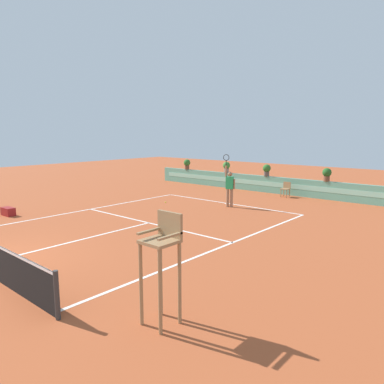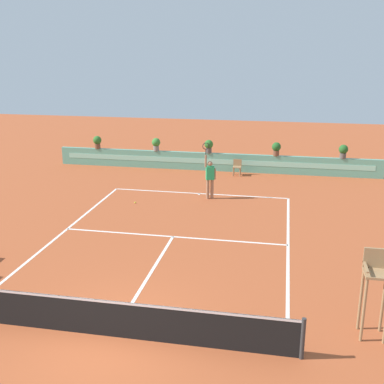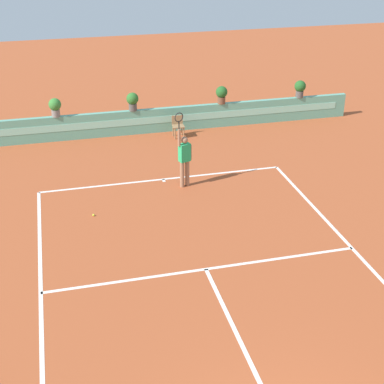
{
  "view_description": "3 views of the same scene",
  "coord_description": "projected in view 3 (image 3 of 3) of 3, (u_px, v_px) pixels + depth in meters",
  "views": [
    {
      "loc": [
        10.7,
        -3.28,
        3.59
      ],
      "look_at": [
        0.24,
        8.81,
        1.0
      ],
      "focal_mm": 34.01,
      "sensor_mm": 36.0,
      "label": 1
    },
    {
      "loc": [
        3.77,
        -9.38,
        6.57
      ],
      "look_at": [
        0.24,
        8.81,
        1.0
      ],
      "focal_mm": 44.89,
      "sensor_mm": 36.0,
      "label": 2
    },
    {
      "loc": [
        -3.26,
        -5.14,
        8.29
      ],
      "look_at": [
        0.24,
        8.81,
        1.0
      ],
      "focal_mm": 52.93,
      "sensor_mm": 36.0,
      "label": 3
    }
  ],
  "objects": [
    {
      "name": "tennis_ball_near_baseline",
      "position": [
        93.0,
        215.0,
        16.9
      ],
      "size": [
        0.07,
        0.07,
        0.07
      ],
      "primitive_type": "sphere",
      "color": "#CCE033",
      "rests_on": "ground"
    },
    {
      "name": "ground_plane",
      "position": [
        210.0,
        278.0,
        14.1
      ],
      "size": [
        60.0,
        60.0,
        0.0
      ],
      "primitive_type": "plane",
      "color": "#A84C28"
    },
    {
      "name": "court_lines",
      "position": [
        203.0,
        262.0,
        14.72
      ],
      "size": [
        8.32,
        11.94,
        0.01
      ],
      "color": "white",
      "rests_on": "ground"
    },
    {
      "name": "potted_plant_right",
      "position": [
        222.0,
        94.0,
        23.18
      ],
      "size": [
        0.48,
        0.48,
        0.72
      ],
      "color": "brown",
      "rests_on": "back_wall_barrier"
    },
    {
      "name": "tennis_player",
      "position": [
        184.0,
        157.0,
        18.27
      ],
      "size": [
        0.59,
        0.33,
        2.58
      ],
      "color": "#9E7051",
      "rests_on": "ground"
    },
    {
      "name": "potted_plant_far_right",
      "position": [
        300.0,
        88.0,
        23.94
      ],
      "size": [
        0.48,
        0.48,
        0.72
      ],
      "color": "#514C47",
      "rests_on": "back_wall_barrier"
    },
    {
      "name": "back_wall_barrier",
      "position": [
        141.0,
        122.0,
        22.86
      ],
      "size": [
        18.0,
        0.21,
        1.0
      ],
      "color": "#60A88E",
      "rests_on": "ground"
    },
    {
      "name": "potted_plant_centre",
      "position": [
        133.0,
        100.0,
        22.38
      ],
      "size": [
        0.48,
        0.48,
        0.72
      ],
      "color": "#514C47",
      "rests_on": "back_wall_barrier"
    },
    {
      "name": "ball_kid_chair",
      "position": [
        178.0,
        125.0,
        22.54
      ],
      "size": [
        0.44,
        0.44,
        0.85
      ],
      "color": "#99754C",
      "rests_on": "ground"
    },
    {
      "name": "potted_plant_left",
      "position": [
        55.0,
        106.0,
        21.73
      ],
      "size": [
        0.48,
        0.48,
        0.72
      ],
      "color": "gray",
      "rests_on": "back_wall_barrier"
    }
  ]
}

